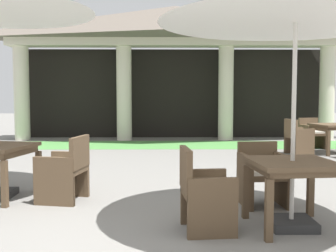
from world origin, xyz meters
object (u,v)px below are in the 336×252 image
Objects in this scene: patio_table_near_foreground at (292,170)px; patio_chair_near_foreground_west at (204,193)px; patio_chair_near_foreground_north at (263,175)px; patio_umbrella_near_foreground at (296,6)px; patio_table_mid_right at (334,128)px; patio_chair_mid_left_east at (65,171)px; patio_chair_mid_right_west at (298,137)px; terracotta_urn at (79,145)px; patio_chair_mid_right_north at (312,134)px.

patio_table_near_foreground is 1.06× the size of patio_chair_near_foreground_west.
patio_umbrella_near_foreground is at bearing 90.00° from patio_chair_near_foreground_north.
patio_table_mid_right is at bearing -126.60° from patio_chair_near_foreground_north.
patio_chair_near_foreground_north is at bearing -121.50° from patio_table_mid_right.
patio_chair_near_foreground_west is at bearing -115.19° from patio_chair_mid_left_east.
patio_umbrella_near_foreground is at bearing -30.13° from patio_chair_mid_right_west.
patio_table_near_foreground is at bearing 45.00° from patio_umbrella_near_foreground.
patio_chair_mid_left_east is 7.13m from patio_table_mid_right.
patio_chair_mid_right_west is at bearing -6.14° from terracotta_urn.
patio_chair_mid_right_west is (1.88, 5.50, -1.91)m from patio_umbrella_near_foreground.
patio_chair_near_foreground_north is at bearing -34.55° from patio_chair_mid_right_west.
patio_chair_near_foreground_north is 6.32m from patio_chair_mid_right_north.
patio_table_mid_right is 2.78× the size of terracotta_urn.
patio_chair_mid_right_north is at bearing -33.65° from patio_chair_mid_left_east.
patio_umbrella_near_foreground is 3.28× the size of patio_chair_near_foreground_west.
patio_umbrella_near_foreground is at bearing -135.00° from patio_table_near_foreground.
patio_chair_mid_left_east is (-2.60, 0.23, 0.02)m from patio_chair_near_foreground_north.
patio_table_near_foreground is 2.93m from patio_chair_mid_left_east.
patio_chair_mid_right_west is (-0.95, -0.19, -0.21)m from patio_table_mid_right.
patio_chair_near_foreground_north is 2.61m from patio_chair_mid_left_east.
patio_table_near_foreground is 1.05× the size of patio_chair_mid_left_east.
patio_chair_near_foreground_north is 0.74× the size of patio_table_mid_right.
patio_chair_mid_right_west is at bearing -168.72° from patio_table_mid_right.
patio_umbrella_near_foreground reaches higher than patio_table_mid_right.
patio_umbrella_near_foreground reaches higher than patio_chair_mid_left_east.
patio_chair_near_foreground_west is 2.26× the size of terracotta_urn.
patio_chair_mid_right_west reaches higher than patio_chair_near_foreground_north.
patio_chair_near_foreground_north is 0.93× the size of patio_chair_mid_right_west.
patio_chair_near_foreground_north is 6.18m from terracotta_urn.
patio_chair_near_foreground_north reaches higher than terracotta_urn.
patio_chair_near_foreground_north is at bearing 95.10° from patio_umbrella_near_foreground.
patio_chair_mid_left_east is 1.03× the size of patio_chair_mid_right_west.
patio_table_mid_right is at bearing 90.00° from patio_chair_mid_right_north.
patio_umbrella_near_foreground is 6.12m from patio_chair_mid_right_west.
patio_umbrella_near_foreground reaches higher than patio_chair_near_foreground_west.
patio_umbrella_near_foreground reaches higher than patio_chair_near_foreground_north.
patio_table_near_foreground is 0.97m from patio_chair_near_foreground_west.
patio_umbrella_near_foreground is 2.15m from patio_chair_near_foreground_north.
terracotta_urn is (-5.38, 0.58, -0.26)m from patio_chair_mid_right_west.
patio_chair_mid_left_east is 0.81× the size of patio_table_mid_right.
patio_chair_mid_left_east is 7.64m from patio_chair_mid_right_north.
patio_table_mid_right is 1.32× the size of patio_chair_mid_right_north.
patio_table_mid_right is (2.83, 5.69, 0.01)m from patio_table_near_foreground.
patio_chair_near_foreground_north reaches higher than patio_table_near_foreground.
patio_chair_mid_right_west is (1.88, 5.50, -0.21)m from patio_table_near_foreground.
patio_chair_mid_left_east reaches higher than patio_chair_near_foreground_north.
terracotta_urn is at bearing 119.93° from patio_table_near_foreground.
patio_chair_near_foreground_west is 7.62m from patio_chair_mid_right_north.
patio_chair_near_foreground_west is (-0.94, -0.08, -0.22)m from patio_table_near_foreground.
patio_chair_near_foreground_west is at bearing 50.68° from patio_chair_mid_right_north.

